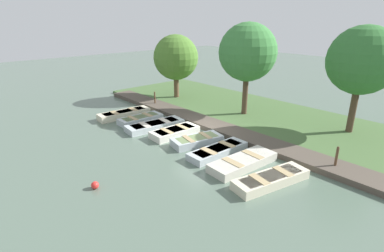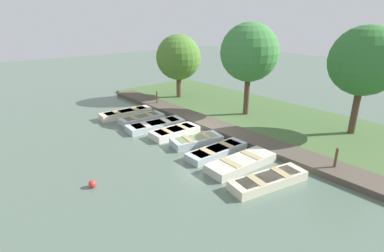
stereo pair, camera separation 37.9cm
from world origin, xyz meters
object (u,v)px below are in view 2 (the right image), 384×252
object	(u,v)px
rowboat_2	(156,125)
park_tree_left	(249,53)
rowboat_4	(197,140)
rowboat_7	(268,180)
rowboat_5	(217,151)
buoy	(92,184)
rowboat_3	(175,132)
rowboat_0	(126,113)
rowboat_1	(142,119)
park_tree_center	(365,61)
park_tree_far_left	(178,58)
mooring_post_near	(157,99)
mooring_post_far	(336,160)
rowboat_6	(241,163)

from	to	relation	value
rowboat_2	park_tree_left	size ratio (longest dim) A/B	0.60
rowboat_4	rowboat_7	bearing A→B (deg)	97.06
rowboat_5	park_tree_left	bearing A→B (deg)	-150.94
buoy	rowboat_2	bearing A→B (deg)	-144.90
rowboat_3	park_tree_left	bearing A→B (deg)	178.95
rowboat_2	park_tree_left	bearing A→B (deg)	167.38
rowboat_0	rowboat_4	xyz separation A→B (m)	(-0.52, 6.53, -0.01)
rowboat_0	rowboat_3	xyz separation A→B (m)	(-0.41, 4.81, -0.01)
rowboat_0	rowboat_2	size ratio (longest dim) A/B	0.97
rowboat_1	rowboat_5	world-z (taller)	rowboat_1
park_tree_center	rowboat_3	bearing A→B (deg)	-41.09
park_tree_far_left	rowboat_5	bearing A→B (deg)	61.65
mooring_post_near	park_tree_center	xyz separation A→B (m)	(-4.84, 11.87, 3.53)
mooring_post_near	mooring_post_far	bearing A→B (deg)	90.00
rowboat_2	park_tree_left	xyz separation A→B (m)	(-5.78, 2.04, 3.98)
rowboat_7	rowboat_2	bearing A→B (deg)	-79.62
rowboat_0	rowboat_1	xyz separation A→B (m)	(-0.24, 1.58, -0.02)
rowboat_0	buoy	xyz separation A→B (m)	(5.34, 7.07, -0.07)
mooring_post_near	park_tree_center	bearing A→B (deg)	112.19
rowboat_5	park_tree_center	size ratio (longest dim) A/B	0.55
rowboat_0	mooring_post_far	xyz separation A→B (m)	(-2.94, 12.60, 0.36)
rowboat_7	buoy	world-z (taller)	rowboat_7
rowboat_6	mooring_post_far	size ratio (longest dim) A/B	2.96
rowboat_5	mooring_post_far	world-z (taller)	mooring_post_far
rowboat_1	park_tree_left	xyz separation A→B (m)	(-5.79, 3.60, 3.97)
rowboat_3	mooring_post_near	world-z (taller)	mooring_post_near
rowboat_0	rowboat_6	bearing A→B (deg)	96.27
rowboat_2	rowboat_3	size ratio (longest dim) A/B	1.28
buoy	rowboat_1	bearing A→B (deg)	-135.46
rowboat_2	mooring_post_far	world-z (taller)	mooring_post_far
rowboat_1	rowboat_2	world-z (taller)	rowboat_1
rowboat_0	rowboat_5	xyz separation A→B (m)	(-0.44, 8.10, -0.04)
rowboat_7	park_tree_center	xyz separation A→B (m)	(-7.78, -0.14, 3.91)
rowboat_2	mooring_post_far	xyz separation A→B (m)	(-2.68, 9.47, 0.39)
rowboat_1	buoy	world-z (taller)	rowboat_1
buoy	park_tree_far_left	size ratio (longest dim) A/B	0.06
mooring_post_near	buoy	xyz separation A→B (m)	(8.28, 7.71, -0.43)
rowboat_7	mooring_post_near	xyz separation A→B (m)	(-2.93, -12.02, 0.38)
rowboat_6	mooring_post_far	distance (m)	3.92
rowboat_3	rowboat_7	distance (m)	6.58
rowboat_5	rowboat_1	bearing A→B (deg)	-86.78
rowboat_7	buoy	bearing A→B (deg)	-26.76
mooring_post_near	rowboat_4	bearing A→B (deg)	71.35
rowboat_6	park_tree_far_left	xyz separation A→B (m)	(-5.14, -10.95, 3.10)
mooring_post_far	park_tree_left	size ratio (longest dim) A/B	0.19
rowboat_1	park_tree_far_left	size ratio (longest dim) A/B	0.56
park_tree_far_left	rowboat_2	bearing A→B (deg)	40.08
rowboat_0	park_tree_far_left	size ratio (longest dim) A/B	0.69
rowboat_6	rowboat_1	bearing A→B (deg)	-85.54
rowboat_1	park_tree_left	distance (m)	7.89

